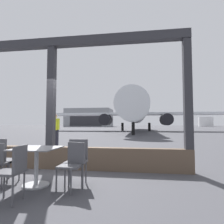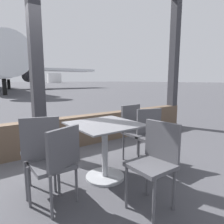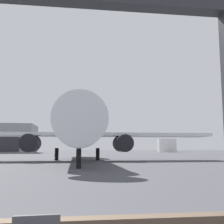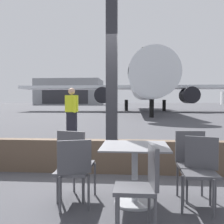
{
  "view_description": "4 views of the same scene",
  "coord_description": "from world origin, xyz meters",
  "px_view_note": "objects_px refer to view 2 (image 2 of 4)",
  "views": [
    {
      "loc": [
        2.49,
        -5.07,
        1.24
      ],
      "look_at": [
        -0.75,
        17.04,
        2.63
      ],
      "focal_mm": 30.58,
      "sensor_mm": 36.0,
      "label": 1
    },
    {
      "loc": [
        -1.0,
        -3.56,
        1.31
      ],
      "look_at": [
        0.62,
        -1.34,
        0.87
      ],
      "focal_mm": 31.93,
      "sensor_mm": 36.0,
      "label": 2
    },
    {
      "loc": [
        1.5,
        -3.63,
        1.48
      ],
      "look_at": [
        4.14,
        16.42,
        4.09
      ],
      "focal_mm": 44.36,
      "sensor_mm": 36.0,
      "label": 3
    },
    {
      "loc": [
        0.42,
        -4.84,
        1.32
      ],
      "look_at": [
        0.05,
        -0.56,
        1.14
      ],
      "focal_mm": 42.9,
      "sensor_mm": 36.0,
      "label": 4
    }
  ],
  "objects_px": {
    "cafe_chair_window_left": "(42,149)",
    "fuel_storage_tank": "(54,78)",
    "cafe_chair_window_right": "(156,157)",
    "cafe_chair_aisle_left": "(57,160)",
    "dining_table": "(105,145)",
    "cafe_chair_aisle_right": "(152,133)",
    "cafe_chair_side_extra": "(135,127)"
  },
  "relations": [
    {
      "from": "cafe_chair_aisle_right",
      "to": "cafe_chair_side_extra",
      "type": "height_order",
      "value": "cafe_chair_side_extra"
    },
    {
      "from": "dining_table",
      "to": "cafe_chair_window_right",
      "type": "bearing_deg",
      "value": -84.43
    },
    {
      "from": "cafe_chair_window_right",
      "to": "fuel_storage_tank",
      "type": "relative_size",
      "value": 0.14
    },
    {
      "from": "cafe_chair_aisle_right",
      "to": "fuel_storage_tank",
      "type": "relative_size",
      "value": 0.14
    },
    {
      "from": "dining_table",
      "to": "fuel_storage_tank",
      "type": "bearing_deg",
      "value": 70.26
    },
    {
      "from": "cafe_chair_window_left",
      "to": "cafe_chair_window_right",
      "type": "distance_m",
      "value": 1.26
    },
    {
      "from": "cafe_chair_window_left",
      "to": "cafe_chair_aisle_left",
      "type": "xyz_separation_m",
      "value": [
        0.06,
        -0.33,
        -0.03
      ]
    },
    {
      "from": "cafe_chair_window_left",
      "to": "fuel_storage_tank",
      "type": "relative_size",
      "value": 0.15
    },
    {
      "from": "cafe_chair_aisle_right",
      "to": "cafe_chair_side_extra",
      "type": "xyz_separation_m",
      "value": [
        -0.03,
        0.34,
        0.02
      ]
    },
    {
      "from": "dining_table",
      "to": "fuel_storage_tank",
      "type": "height_order",
      "value": "fuel_storage_tank"
    },
    {
      "from": "fuel_storage_tank",
      "to": "cafe_chair_aisle_right",
      "type": "bearing_deg",
      "value": -109.26
    },
    {
      "from": "cafe_chair_window_right",
      "to": "cafe_chair_aisle_right",
      "type": "xyz_separation_m",
      "value": [
        0.72,
        0.72,
        -0.01
      ]
    },
    {
      "from": "dining_table",
      "to": "cafe_chair_side_extra",
      "type": "xyz_separation_m",
      "value": [
        0.77,
        0.25,
        0.08
      ]
    },
    {
      "from": "cafe_chair_aisle_right",
      "to": "fuel_storage_tank",
      "type": "xyz_separation_m",
      "value": [
        30.87,
        88.34,
        1.66
      ]
    },
    {
      "from": "cafe_chair_aisle_right",
      "to": "cafe_chair_aisle_left",
      "type": "bearing_deg",
      "value": -174.43
    },
    {
      "from": "cafe_chair_window_right",
      "to": "cafe_chair_aisle_left",
      "type": "height_order",
      "value": "cafe_chair_window_right"
    },
    {
      "from": "dining_table",
      "to": "cafe_chair_window_left",
      "type": "bearing_deg",
      "value": 173.78
    },
    {
      "from": "cafe_chair_window_left",
      "to": "cafe_chair_window_right",
      "type": "relative_size",
      "value": 1.04
    },
    {
      "from": "cafe_chair_window_left",
      "to": "cafe_chair_window_right",
      "type": "height_order",
      "value": "cafe_chair_window_left"
    },
    {
      "from": "dining_table",
      "to": "cafe_chair_window_right",
      "type": "height_order",
      "value": "cafe_chair_window_right"
    },
    {
      "from": "cafe_chair_aisle_left",
      "to": "cafe_chair_aisle_right",
      "type": "relative_size",
      "value": 0.98
    },
    {
      "from": "cafe_chair_window_left",
      "to": "fuel_storage_tank",
      "type": "bearing_deg",
      "value": 69.78
    },
    {
      "from": "cafe_chair_window_right",
      "to": "fuel_storage_tank",
      "type": "xyz_separation_m",
      "value": [
        31.59,
        89.06,
        1.64
      ]
    },
    {
      "from": "dining_table",
      "to": "fuel_storage_tank",
      "type": "distance_m",
      "value": 93.77
    },
    {
      "from": "cafe_chair_window_left",
      "to": "cafe_chair_aisle_right",
      "type": "relative_size",
      "value": 1.06
    },
    {
      "from": "cafe_chair_window_left",
      "to": "cafe_chair_side_extra",
      "type": "distance_m",
      "value": 1.57
    },
    {
      "from": "dining_table",
      "to": "fuel_storage_tank",
      "type": "relative_size",
      "value": 0.13
    },
    {
      "from": "fuel_storage_tank",
      "to": "cafe_chair_window_left",
      "type": "bearing_deg",
      "value": -110.22
    },
    {
      "from": "cafe_chair_aisle_left",
      "to": "cafe_chair_side_extra",
      "type": "bearing_deg",
      "value": 18.12
    },
    {
      "from": "cafe_chair_aisle_left",
      "to": "fuel_storage_tank",
      "type": "distance_m",
      "value": 94.25
    },
    {
      "from": "cafe_chair_window_right",
      "to": "cafe_chair_aisle_right",
      "type": "height_order",
      "value": "cafe_chair_window_right"
    },
    {
      "from": "cafe_chair_aisle_left",
      "to": "cafe_chair_side_extra",
      "type": "height_order",
      "value": "cafe_chair_side_extra"
    }
  ]
}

